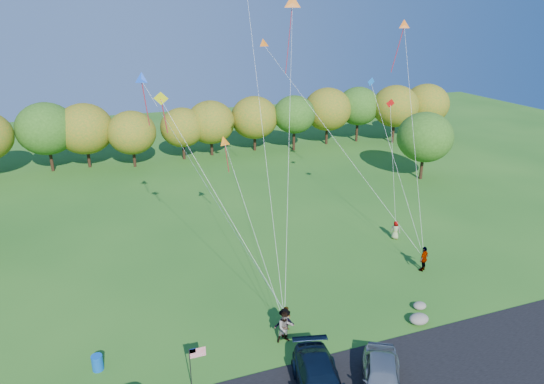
# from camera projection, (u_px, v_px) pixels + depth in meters

# --- Properties ---
(ground) EXTENTS (140.00, 140.00, 0.00)m
(ground) POSITION_uv_depth(u_px,v_px,m) (301.00, 349.00, 26.88)
(ground) COLOR #225A19
(ground) RESTS_ON ground
(treeline) EXTENTS (76.69, 28.17, 8.42)m
(treeline) POSITION_uv_depth(u_px,v_px,m) (178.00, 128.00, 57.10)
(treeline) COLOR #331E12
(treeline) RESTS_ON ground
(minivan_navy) EXTENTS (3.36, 5.75, 1.57)m
(minivan_navy) POSITION_uv_depth(u_px,v_px,m) (320.00, 383.00, 23.29)
(minivan_navy) COLOR black
(minivan_navy) RESTS_ON asphalt_lane
(minivan_silver) EXTENTS (4.00, 5.04, 1.61)m
(minivan_silver) POSITION_uv_depth(u_px,v_px,m) (382.00, 378.00, 23.55)
(minivan_silver) COLOR #979DA0
(minivan_silver) RESTS_ON asphalt_lane
(flyer_a) EXTENTS (0.67, 0.70, 1.60)m
(flyer_a) POSITION_uv_depth(u_px,v_px,m) (287.00, 319.00, 28.18)
(flyer_a) COLOR #4C4C59
(flyer_a) RESTS_ON ground
(flyer_b) EXTENTS (0.99, 0.80, 1.92)m
(flyer_b) POSITION_uv_depth(u_px,v_px,m) (285.00, 327.00, 27.19)
(flyer_b) COLOR #4C4C59
(flyer_b) RESTS_ON ground
(flyer_c) EXTENTS (1.24, 0.82, 1.80)m
(flyer_c) POSITION_uv_depth(u_px,v_px,m) (285.00, 323.00, 27.66)
(flyer_c) COLOR #4C4C59
(flyer_c) RESTS_ON ground
(flyer_d) EXTENTS (1.20, 0.94, 1.90)m
(flyer_d) POSITION_uv_depth(u_px,v_px,m) (424.00, 259.00, 34.66)
(flyer_d) COLOR #4C4C59
(flyer_d) RESTS_ON ground
(flyer_e) EXTENTS (0.90, 0.88, 1.57)m
(flyer_e) POSITION_uv_depth(u_px,v_px,m) (396.00, 230.00, 39.57)
(flyer_e) COLOR #4C4C59
(flyer_e) RESTS_ON ground
(trash_barrel) EXTENTS (0.58, 0.58, 0.87)m
(trash_barrel) POSITION_uv_depth(u_px,v_px,m) (97.00, 363.00, 25.22)
(trash_barrel) COLOR #0B4CB0
(trash_barrel) RESTS_ON ground
(flag_assembly) EXTENTS (0.84, 0.54, 2.26)m
(flag_assembly) POSITION_uv_depth(u_px,v_px,m) (195.00, 358.00, 23.73)
(flag_assembly) COLOR black
(flag_assembly) RESTS_ON ground
(boulder_near) EXTENTS (1.21, 0.95, 0.60)m
(boulder_near) POSITION_uv_depth(u_px,v_px,m) (419.00, 319.00, 29.00)
(boulder_near) COLOR gray
(boulder_near) RESTS_ON ground
(boulder_far) EXTENTS (0.85, 0.71, 0.44)m
(boulder_far) POSITION_uv_depth(u_px,v_px,m) (420.00, 306.00, 30.44)
(boulder_far) COLOR slate
(boulder_far) RESTS_ON ground
(kites_aloft) EXTENTS (20.73, 11.23, 15.16)m
(kites_aloft) POSITION_uv_depth(u_px,v_px,m) (273.00, 26.00, 35.23)
(kites_aloft) COLOR orange
(kites_aloft) RESTS_ON ground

